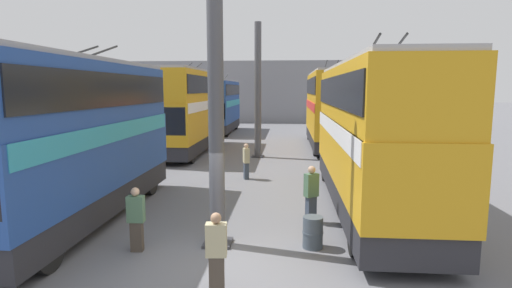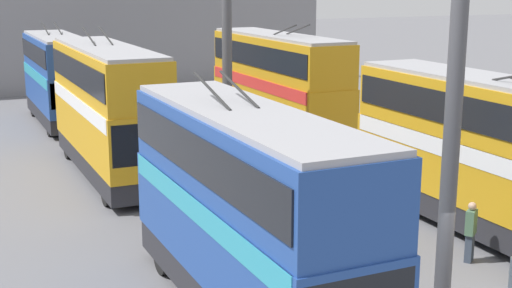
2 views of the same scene
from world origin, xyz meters
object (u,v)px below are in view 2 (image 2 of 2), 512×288
at_px(bus_right_mid, 108,103).
at_px(bus_right_near, 246,202).
at_px(bus_left_near, 490,147).
at_px(person_by_left_row, 471,230).
at_px(person_aisle_midway, 293,190).
at_px(bus_left_far, 278,81).
at_px(bus_right_far, 58,74).

bearing_deg(bus_right_mid, bus_right_near, 180.00).
bearing_deg(bus_left_near, bus_right_mid, 37.99).
distance_m(bus_right_near, person_by_left_row, 7.45).
bearing_deg(person_aisle_midway, bus_left_far, -131.59).
bearing_deg(bus_right_far, person_aisle_midway, -167.02).
bearing_deg(bus_right_near, bus_left_near, -77.30).
relative_size(bus_left_near, bus_right_far, 1.23).
bearing_deg(bus_left_far, bus_right_far, 45.74).
height_order(person_aisle_midway, person_by_left_row, person_by_left_row).
bearing_deg(bus_right_near, person_aisle_midway, -35.75).
distance_m(bus_right_far, person_by_left_row, 26.61).
height_order(bus_left_near, bus_left_far, bus_left_far).
distance_m(bus_right_far, person_aisle_midway, 20.31).
relative_size(bus_left_far, bus_right_far, 1.20).
bearing_deg(bus_left_near, bus_left_far, -0.00).
bearing_deg(person_by_left_row, bus_left_far, -41.09).
xyz_separation_m(bus_right_mid, person_aisle_midway, (-7.57, -4.54, -2.18)).
bearing_deg(person_aisle_midway, bus_right_mid, -77.07).
relative_size(bus_left_far, person_by_left_row, 6.15).
distance_m(bus_left_near, bus_right_mid, 14.97).
bearing_deg(person_by_left_row, bus_right_mid, -5.96).
relative_size(bus_left_near, bus_right_near, 1.16).
bearing_deg(bus_right_near, person_by_left_row, -86.47).
bearing_deg(bus_left_near, person_aisle_midway, 47.90).
bearing_deg(bus_left_near, bus_right_near, 102.70).
bearing_deg(bus_left_far, person_aisle_midway, 156.42).
xyz_separation_m(bus_right_mid, person_by_left_row, (-13.43, -7.18, -2.10)).
xyz_separation_m(person_aisle_midway, person_by_left_row, (-5.86, -2.64, 0.08)).
height_order(bus_right_near, person_by_left_row, bus_right_near).
height_order(bus_right_mid, person_by_left_row, bus_right_mid).
relative_size(bus_right_far, person_by_left_row, 5.14).
height_order(bus_right_near, bus_right_far, bus_right_near).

